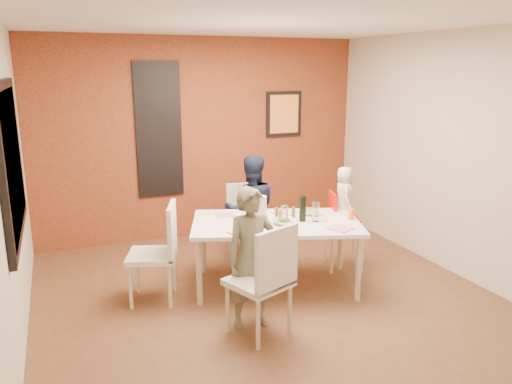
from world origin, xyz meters
name	(u,v)px	position (x,y,z in m)	size (l,w,h in m)	color
ground	(267,298)	(0.00, 0.00, 0.00)	(4.50, 4.50, 0.00)	brown
ceiling	(269,20)	(0.00, 0.00, 2.70)	(4.50, 4.50, 0.02)	silver
wall_back	(203,139)	(0.00, 2.25, 1.35)	(4.50, 0.02, 2.70)	beige
wall_front	(429,243)	(0.00, -2.25, 1.35)	(4.50, 0.02, 2.70)	beige
wall_left	(8,189)	(-2.25, 0.00, 1.35)	(0.02, 4.50, 2.70)	beige
wall_right	(452,154)	(2.25, 0.00, 1.35)	(0.02, 4.50, 2.70)	beige
brick_accent_wall	(203,139)	(0.00, 2.23, 1.35)	(4.50, 0.02, 2.70)	maroon
picture_window_frame	(11,160)	(-2.22, 0.20, 1.55)	(0.05, 1.70, 1.30)	black
picture_window_pane	(13,160)	(-2.21, 0.20, 1.55)	(0.02, 1.55, 1.15)	black
glassblock_strip	(159,130)	(-0.60, 2.21, 1.50)	(0.55, 0.03, 1.70)	#B3BBC3
glassblock_surround	(159,130)	(-0.60, 2.21, 1.50)	(0.60, 0.03, 1.76)	black
art_print_frame	(284,114)	(1.20, 2.21, 1.65)	(0.54, 0.03, 0.64)	black
art_print_canvas	(284,114)	(1.20, 2.19, 1.65)	(0.44, 0.01, 0.54)	#FCAD38
dining_table	(276,227)	(0.21, 0.25, 0.66)	(1.96, 1.48, 0.73)	white
chair_near	(266,276)	(-0.31, -0.69, 0.57)	(0.61, 0.61, 1.02)	beige
chair_far	(245,217)	(0.22, 1.20, 0.51)	(0.48, 0.48, 0.91)	beige
chair_left	(160,247)	(-0.99, 0.37, 0.56)	(0.59, 0.59, 1.00)	silver
high_chair	(341,223)	(1.12, 0.44, 0.55)	(0.47, 0.47, 0.91)	red
child_near	(252,258)	(-0.34, -0.44, 0.65)	(0.47, 0.31, 1.29)	brown
child_far	(251,210)	(0.20, 0.96, 0.66)	(0.64, 0.50, 1.32)	#151C30
toddler	(344,196)	(1.14, 0.43, 0.87)	(0.33, 0.21, 0.67)	beige
plate_near_left	(243,233)	(-0.25, 0.02, 0.73)	(0.23, 0.23, 0.01)	silver
plate_far_mid	(285,212)	(0.43, 0.50, 0.73)	(0.23, 0.23, 0.01)	white
plate_near_right	(341,228)	(0.71, -0.22, 0.73)	(0.21, 0.21, 0.01)	white
plate_far_left	(226,215)	(-0.21, 0.66, 0.73)	(0.20, 0.20, 0.01)	silver
salad_bowl_a	(284,222)	(0.24, 0.13, 0.75)	(0.23, 0.23, 0.06)	white
salad_bowl_b	(311,212)	(0.67, 0.34, 0.75)	(0.20, 0.20, 0.05)	white
wine_bottle	(303,209)	(0.47, 0.15, 0.86)	(0.07, 0.07, 0.27)	black
wine_glass_a	(284,216)	(0.22, 0.07, 0.83)	(0.08, 0.08, 0.22)	silver
wine_glass_b	(316,212)	(0.59, 0.10, 0.83)	(0.07, 0.07, 0.21)	silver
paper_towel_roll	(260,211)	(0.01, 0.21, 0.88)	(0.13, 0.13, 0.30)	silver
condiment_red	(281,217)	(0.22, 0.17, 0.80)	(0.04, 0.04, 0.15)	red
condiment_green	(293,213)	(0.40, 0.23, 0.80)	(0.04, 0.04, 0.14)	#337D29
condiment_brown	(277,214)	(0.22, 0.26, 0.80)	(0.04, 0.04, 0.15)	brown
sippy_cup	(351,214)	(0.97, 0.01, 0.78)	(0.07, 0.07, 0.12)	orange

